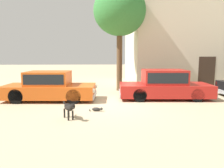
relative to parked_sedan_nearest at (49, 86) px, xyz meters
The scene contains 7 objects.
ground_plane 3.25m from the parked_sedan_nearest, 19.85° to the right, with size 80.00×80.00×0.00m, color tan.
parked_sedan_nearest is the anchor object (origin of this frame).
parked_sedan_second 5.73m from the parked_sedan_nearest, ahead, with size 4.75×2.08×1.47m.
apartment_block 13.48m from the parked_sedan_nearest, 28.29° to the left, with size 12.88×6.49×9.85m.
stray_dog_spotted 3.46m from the parked_sedan_nearest, 66.07° to the right, with size 0.55×0.93×0.64m.
stray_cat 3.25m from the parked_sedan_nearest, 42.88° to the right, with size 0.55×0.29×0.16m.
acacia_tree_left 6.12m from the parked_sedan_nearest, 36.20° to the left, with size 3.14×2.83×6.33m.
Camera 1 is at (-0.51, -9.15, 2.20)m, focal length 33.50 mm.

